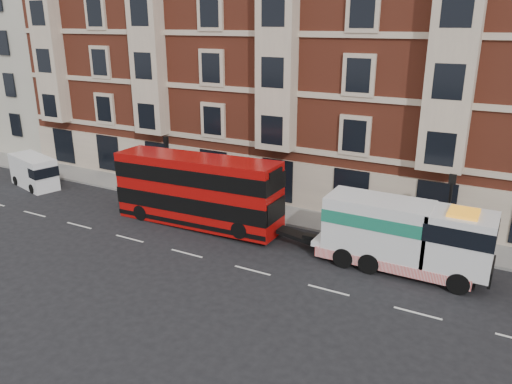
% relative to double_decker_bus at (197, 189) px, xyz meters
% --- Properties ---
extents(ground, '(120.00, 120.00, 0.00)m').
position_rel_double_decker_bus_xyz_m(ground, '(1.77, -3.59, -2.25)').
color(ground, black).
rests_on(ground, ground).
extents(sidewalk, '(90.00, 3.00, 0.15)m').
position_rel_double_decker_bus_xyz_m(sidewalk, '(1.77, 3.91, -2.18)').
color(sidewalk, slate).
rests_on(sidewalk, ground).
extents(victorian_terrace, '(45.00, 12.00, 20.40)m').
position_rel_double_decker_bus_xyz_m(victorian_terrace, '(2.27, 11.41, 7.82)').
color(victorian_terrace, brown).
rests_on(victorian_terrace, ground).
extents(cream_block, '(16.00, 10.00, 16.80)m').
position_rel_double_decker_bus_xyz_m(cream_block, '(-28.23, 10.41, 6.09)').
color(cream_block, beige).
rests_on(cream_block, ground).
extents(lamp_post_west, '(0.35, 0.15, 4.35)m').
position_rel_double_decker_bus_xyz_m(lamp_post_west, '(-4.23, 2.61, 0.43)').
color(lamp_post_west, black).
rests_on(lamp_post_west, sidewalk).
extents(lamp_post_east, '(0.35, 0.15, 4.35)m').
position_rel_double_decker_bus_xyz_m(lamp_post_east, '(13.77, 2.61, 0.43)').
color(lamp_post_east, black).
rests_on(lamp_post_east, sidewalk).
extents(double_decker_bus, '(10.49, 2.41, 4.25)m').
position_rel_double_decker_bus_xyz_m(double_decker_bus, '(0.00, 0.00, 0.00)').
color(double_decker_bus, '#A60B09').
rests_on(double_decker_bus, ground).
extents(tow_truck, '(8.40, 2.48, 3.50)m').
position_rel_double_decker_bus_xyz_m(tow_truck, '(12.05, -0.00, -0.39)').
color(tow_truck, silver).
rests_on(tow_truck, ground).
extents(box_van, '(4.74, 2.87, 2.30)m').
position_rel_double_decker_bus_xyz_m(box_van, '(-14.97, 0.30, -1.12)').
color(box_van, white).
rests_on(box_van, ground).
extents(pedestrian, '(0.63, 0.50, 1.51)m').
position_rel_double_decker_bus_xyz_m(pedestrian, '(-4.63, 2.56, -1.35)').
color(pedestrian, black).
rests_on(pedestrian, sidewalk).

